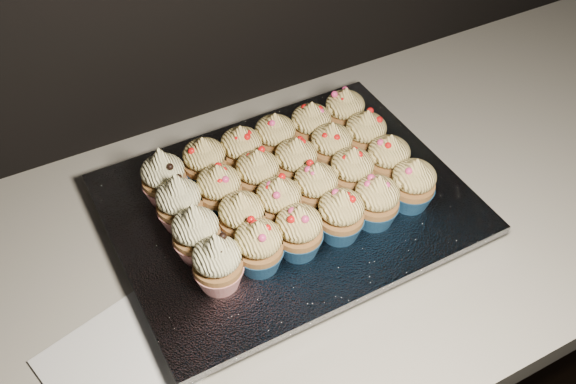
% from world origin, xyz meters
% --- Properties ---
extents(cabinet, '(2.40, 0.60, 0.86)m').
position_xyz_m(cabinet, '(0.00, 1.70, 0.43)').
color(cabinet, black).
rests_on(cabinet, ground).
extents(worktop, '(2.44, 0.64, 0.04)m').
position_xyz_m(worktop, '(0.00, 1.70, 0.88)').
color(worktop, beige).
rests_on(worktop, cabinet).
extents(napkin, '(0.20, 0.20, 0.00)m').
position_xyz_m(napkin, '(-0.51, 1.61, 0.90)').
color(napkin, white).
rests_on(napkin, worktop).
extents(baking_tray, '(0.45, 0.34, 0.02)m').
position_xyz_m(baking_tray, '(-0.22, 1.73, 0.91)').
color(baking_tray, black).
rests_on(baking_tray, worktop).
extents(foil_lining, '(0.49, 0.38, 0.01)m').
position_xyz_m(foil_lining, '(-0.22, 1.73, 0.93)').
color(foil_lining, silver).
rests_on(foil_lining, baking_tray).
extents(cupcake_0, '(0.06, 0.06, 0.10)m').
position_xyz_m(cupcake_0, '(-0.36, 1.64, 0.97)').
color(cupcake_0, red).
rests_on(cupcake_0, foil_lining).
extents(cupcake_1, '(0.06, 0.06, 0.08)m').
position_xyz_m(cupcake_1, '(-0.31, 1.64, 0.97)').
color(cupcake_1, navy).
rests_on(cupcake_1, foil_lining).
extents(cupcake_2, '(0.06, 0.06, 0.08)m').
position_xyz_m(cupcake_2, '(-0.25, 1.64, 0.97)').
color(cupcake_2, navy).
rests_on(cupcake_2, foil_lining).
extents(cupcake_3, '(0.06, 0.06, 0.08)m').
position_xyz_m(cupcake_3, '(-0.19, 1.64, 0.97)').
color(cupcake_3, navy).
rests_on(cupcake_3, foil_lining).
extents(cupcake_4, '(0.06, 0.06, 0.08)m').
position_xyz_m(cupcake_4, '(-0.13, 1.64, 0.97)').
color(cupcake_4, navy).
rests_on(cupcake_4, foil_lining).
extents(cupcake_5, '(0.06, 0.06, 0.08)m').
position_xyz_m(cupcake_5, '(-0.07, 1.64, 0.97)').
color(cupcake_5, navy).
rests_on(cupcake_5, foil_lining).
extents(cupcake_6, '(0.06, 0.06, 0.10)m').
position_xyz_m(cupcake_6, '(-0.37, 1.70, 0.97)').
color(cupcake_6, red).
rests_on(cupcake_6, foil_lining).
extents(cupcake_7, '(0.06, 0.06, 0.08)m').
position_xyz_m(cupcake_7, '(-0.30, 1.69, 0.97)').
color(cupcake_7, navy).
rests_on(cupcake_7, foil_lining).
extents(cupcake_8, '(0.06, 0.06, 0.08)m').
position_xyz_m(cupcake_8, '(-0.25, 1.69, 0.97)').
color(cupcake_8, navy).
rests_on(cupcake_8, foil_lining).
extents(cupcake_9, '(0.06, 0.06, 0.08)m').
position_xyz_m(cupcake_9, '(-0.19, 1.70, 0.97)').
color(cupcake_9, navy).
rests_on(cupcake_9, foil_lining).
extents(cupcake_10, '(0.06, 0.06, 0.08)m').
position_xyz_m(cupcake_10, '(-0.13, 1.70, 0.97)').
color(cupcake_10, navy).
rests_on(cupcake_10, foil_lining).
extents(cupcake_11, '(0.06, 0.06, 0.08)m').
position_xyz_m(cupcake_11, '(-0.07, 1.70, 0.97)').
color(cupcake_11, navy).
rests_on(cupcake_11, foil_lining).
extents(cupcake_12, '(0.06, 0.06, 0.10)m').
position_xyz_m(cupcake_12, '(-0.37, 1.75, 0.97)').
color(cupcake_12, red).
rests_on(cupcake_12, foil_lining).
extents(cupcake_13, '(0.06, 0.06, 0.08)m').
position_xyz_m(cupcake_13, '(-0.31, 1.75, 0.97)').
color(cupcake_13, navy).
rests_on(cupcake_13, foil_lining).
extents(cupcake_14, '(0.06, 0.06, 0.08)m').
position_xyz_m(cupcake_14, '(-0.25, 1.76, 0.97)').
color(cupcake_14, navy).
rests_on(cupcake_14, foil_lining).
extents(cupcake_15, '(0.06, 0.06, 0.08)m').
position_xyz_m(cupcake_15, '(-0.19, 1.75, 0.97)').
color(cupcake_15, navy).
rests_on(cupcake_15, foil_lining).
extents(cupcake_16, '(0.06, 0.06, 0.08)m').
position_xyz_m(cupcake_16, '(-0.13, 1.76, 0.97)').
color(cupcake_16, navy).
rests_on(cupcake_16, foil_lining).
extents(cupcake_17, '(0.06, 0.06, 0.08)m').
position_xyz_m(cupcake_17, '(-0.07, 1.76, 0.97)').
color(cupcake_17, navy).
rests_on(cupcake_17, foil_lining).
extents(cupcake_18, '(0.06, 0.06, 0.10)m').
position_xyz_m(cupcake_18, '(-0.37, 1.81, 0.97)').
color(cupcake_18, red).
rests_on(cupcake_18, foil_lining).
extents(cupcake_19, '(0.06, 0.06, 0.08)m').
position_xyz_m(cupcake_19, '(-0.31, 1.81, 0.97)').
color(cupcake_19, navy).
rests_on(cupcake_19, foil_lining).
extents(cupcake_20, '(0.06, 0.06, 0.08)m').
position_xyz_m(cupcake_20, '(-0.25, 1.81, 0.97)').
color(cupcake_20, navy).
rests_on(cupcake_20, foil_lining).
extents(cupcake_21, '(0.06, 0.06, 0.08)m').
position_xyz_m(cupcake_21, '(-0.19, 1.81, 0.97)').
color(cupcake_21, navy).
rests_on(cupcake_21, foil_lining).
extents(cupcake_22, '(0.06, 0.06, 0.08)m').
position_xyz_m(cupcake_22, '(-0.14, 1.81, 0.97)').
color(cupcake_22, navy).
rests_on(cupcake_22, foil_lining).
extents(cupcake_23, '(0.06, 0.06, 0.08)m').
position_xyz_m(cupcake_23, '(-0.07, 1.82, 0.97)').
color(cupcake_23, navy).
rests_on(cupcake_23, foil_lining).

